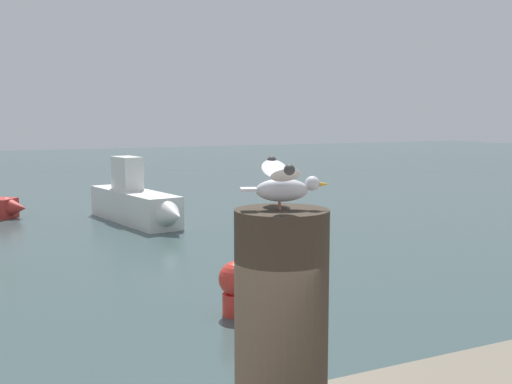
{
  "coord_description": "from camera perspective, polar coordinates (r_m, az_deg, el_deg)",
  "views": [
    {
      "loc": [
        -0.13,
        -2.65,
        3.12
      ],
      "look_at": [
        1.18,
        -0.03,
        2.77
      ],
      "focal_mm": 44.36,
      "sensor_mm": 36.0,
      "label": 1
    }
  ],
  "objects": [
    {
      "name": "mooring_post",
      "position": [
        2.85,
        2.3,
        -11.24
      ],
      "size": [
        0.42,
        0.42,
        0.96
      ],
      "primitive_type": "cylinder",
      "color": "#382D23",
      "rests_on": "harbor_quay"
    },
    {
      "name": "seagull",
      "position": [
        2.72,
        2.45,
        0.8
      ],
      "size": [
        0.38,
        0.54,
        0.22
      ],
      "color": "tan",
      "rests_on": "mooring_post"
    },
    {
      "name": "boat_white",
      "position": [
        18.89,
        -10.55,
        -1.04
      ],
      "size": [
        1.74,
        5.06,
        1.93
      ],
      "color": "silver",
      "rests_on": "ground_plane"
    },
    {
      "name": "channel_buoy",
      "position": [
        10.07,
        -1.8,
        -8.43
      ],
      "size": [
        0.56,
        0.56,
        1.33
      ],
      "color": "red",
      "rests_on": "ground_plane"
    }
  ]
}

